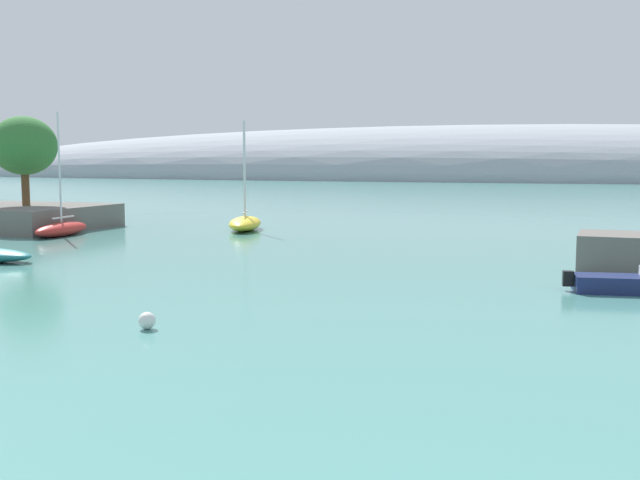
% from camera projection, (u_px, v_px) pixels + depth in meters
% --- Properties ---
extents(shore_outcrop, '(12.38, 11.08, 1.87)m').
position_uv_depth(shore_outcrop, '(19.00, 217.00, 59.64)').
color(shore_outcrop, '#66605B').
rests_on(shore_outcrop, ground).
extents(tree_clump_shore, '(5.16, 5.16, 7.09)m').
position_uv_depth(tree_clump_shore, '(24.00, 146.00, 59.21)').
color(tree_clump_shore, brown).
rests_on(tree_clump_shore, shore_outcrop).
extents(distant_ridge, '(372.30, 64.63, 30.80)m').
position_uv_depth(distant_ridge, '(454.00, 179.00, 214.88)').
color(distant_ridge, '#999EA8').
rests_on(distant_ridge, ground).
extents(sailboat_yellow_near_shore, '(4.51, 7.23, 8.52)m').
position_uv_depth(sailboat_yellow_near_shore, '(245.00, 223.00, 58.50)').
color(sailboat_yellow_near_shore, yellow).
rests_on(sailboat_yellow_near_shore, water).
extents(sailboat_red_mid_mooring, '(2.43, 6.20, 8.91)m').
position_uv_depth(sailboat_red_mid_mooring, '(62.00, 228.00, 54.06)').
color(sailboat_red_mid_mooring, red).
rests_on(sailboat_red_mid_mooring, water).
extents(motorboat_navy_alongside_breakwater, '(5.57, 2.47, 1.11)m').
position_uv_depth(motorboat_navy_alongside_breakwater, '(637.00, 284.00, 30.88)').
color(motorboat_navy_alongside_breakwater, navy).
rests_on(motorboat_navy_alongside_breakwater, water).
extents(mooring_buoy_white, '(0.57, 0.57, 0.57)m').
position_uv_depth(mooring_buoy_white, '(147.00, 321.00, 24.27)').
color(mooring_buoy_white, silver).
rests_on(mooring_buoy_white, water).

